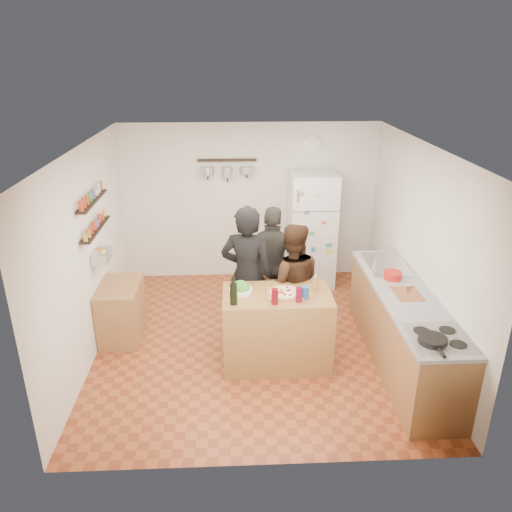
{
  "coord_description": "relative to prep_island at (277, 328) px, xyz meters",
  "views": [
    {
      "loc": [
        -0.27,
        -5.56,
        3.48
      ],
      "look_at": [
        0.0,
        0.1,
        1.15
      ],
      "focal_mm": 35.0,
      "sensor_mm": 36.0,
      "label": 1
    }
  ],
  "objects": [
    {
      "name": "room_shell",
      "position": [
        -0.22,
        0.86,
        0.79
      ],
      "size": [
        4.2,
        4.2,
        4.2
      ],
      "color": "brown",
      "rests_on": "ground"
    },
    {
      "name": "prep_island",
      "position": [
        0.0,
        0.0,
        0.0
      ],
      "size": [
        1.25,
        0.72,
        0.91
      ],
      "primitive_type": "cube",
      "color": "olive",
      "rests_on": "floor"
    },
    {
      "name": "pizza_board",
      "position": [
        0.08,
        -0.02,
        0.47
      ],
      "size": [
        0.42,
        0.34,
        0.02
      ],
      "primitive_type": "cube",
      "color": "#8F5C34",
      "rests_on": "prep_island"
    },
    {
      "name": "pizza",
      "position": [
        0.08,
        -0.02,
        0.48
      ],
      "size": [
        0.34,
        0.34,
        0.02
      ],
      "primitive_type": "cylinder",
      "color": "#CBBC86",
      "rests_on": "pizza_board"
    },
    {
      "name": "salad_bowl",
      "position": [
        -0.42,
        0.05,
        0.48
      ],
      "size": [
        0.27,
        0.27,
        0.05
      ],
      "primitive_type": "cylinder",
      "color": "white",
      "rests_on": "prep_island"
    },
    {
      "name": "wine_bottle",
      "position": [
        -0.5,
        -0.22,
        0.58
      ],
      "size": [
        0.08,
        0.08,
        0.25
      ],
      "primitive_type": "cylinder",
      "color": "black",
      "rests_on": "prep_island"
    },
    {
      "name": "wine_glass_near",
      "position": [
        -0.05,
        -0.24,
        0.55
      ],
      "size": [
        0.08,
        0.08,
        0.18
      ],
      "primitive_type": "cylinder",
      "color": "#570711",
      "rests_on": "prep_island"
    },
    {
      "name": "wine_glass_far",
      "position": [
        0.22,
        -0.2,
        0.54
      ],
      "size": [
        0.07,
        0.07,
        0.17
      ],
      "primitive_type": "cylinder",
      "color": "#5E081F",
      "rests_on": "prep_island"
    },
    {
      "name": "pepper_mill",
      "position": [
        0.45,
        0.05,
        0.54
      ],
      "size": [
        0.05,
        0.05,
        0.16
      ],
      "primitive_type": "cylinder",
      "color": "olive",
      "rests_on": "prep_island"
    },
    {
      "name": "salt_canister",
      "position": [
        0.3,
        -0.12,
        0.53
      ],
      "size": [
        0.09,
        0.09,
        0.14
      ],
      "primitive_type": "cylinder",
      "color": "#1A4091",
      "rests_on": "prep_island"
    },
    {
      "name": "person_left",
      "position": [
        -0.33,
        0.5,
        0.45
      ],
      "size": [
        0.75,
        0.59,
        1.82
      ],
      "primitive_type": "imported",
      "rotation": [
        0.0,
        0.0,
        2.88
      ],
      "color": "black",
      "rests_on": "floor"
    },
    {
      "name": "person_center",
      "position": [
        0.22,
        0.5,
        0.34
      ],
      "size": [
        0.79,
        0.62,
        1.58
      ],
      "primitive_type": "imported",
      "rotation": [
        0.0,
        0.0,
        3.11
      ],
      "color": "black",
      "rests_on": "floor"
    },
    {
      "name": "person_back",
      "position": [
        0.04,
        1.02,
        0.36
      ],
      "size": [
        1.03,
        0.63,
        1.64
      ],
      "primitive_type": "imported",
      "rotation": [
        0.0,
        0.0,
        2.89
      ],
      "color": "#2A2825",
      "rests_on": "floor"
    },
    {
      "name": "counter_run",
      "position": [
        1.48,
        -0.08,
        -0.01
      ],
      "size": [
        0.63,
        2.63,
        0.9
      ],
      "primitive_type": "cube",
      "color": "#9E7042",
      "rests_on": "floor"
    },
    {
      "name": "stove_top",
      "position": [
        1.48,
        -1.03,
        0.46
      ],
      "size": [
        0.6,
        0.62,
        0.02
      ],
      "primitive_type": "cube",
      "color": "white",
      "rests_on": "counter_run"
    },
    {
      "name": "skillet",
      "position": [
        1.38,
        -1.11,
        0.49
      ],
      "size": [
        0.28,
        0.28,
        0.05
      ],
      "primitive_type": "cylinder",
      "color": "black",
      "rests_on": "stove_top"
    },
    {
      "name": "sink",
      "position": [
        1.48,
        0.77,
        0.46
      ],
      "size": [
        0.5,
        0.8,
        0.03
      ],
      "primitive_type": "cube",
      "color": "silver",
      "rests_on": "counter_run"
    },
    {
      "name": "cutting_board",
      "position": [
        1.48,
        -0.09,
        0.46
      ],
      "size": [
        0.3,
        0.4,
        0.02
      ],
      "primitive_type": "cube",
      "color": "#9B5A38",
      "rests_on": "counter_run"
    },
    {
      "name": "red_bowl",
      "position": [
        1.43,
        0.32,
        0.51
      ],
      "size": [
        0.22,
        0.22,
        0.09
      ],
      "primitive_type": "cylinder",
      "color": "#B51A14",
      "rests_on": "counter_run"
    },
    {
      "name": "fridge",
      "position": [
        0.73,
        2.22,
        0.45
      ],
      "size": [
        0.7,
        0.68,
        1.8
      ],
      "primitive_type": "cube",
      "color": "white",
      "rests_on": "floor"
    },
    {
      "name": "wall_clock",
      "position": [
        0.73,
        2.55,
        1.69
      ],
      "size": [
        0.3,
        0.03,
        0.3
      ],
      "primitive_type": "cylinder",
      "rotation": [
        1.57,
        0.0,
        0.0
      ],
      "color": "silver",
      "rests_on": "back_wall"
    },
    {
      "name": "spice_shelf_lower",
      "position": [
        -2.15,
        0.67,
        1.04
      ],
      "size": [
        0.12,
        1.0,
        0.02
      ],
      "primitive_type": "cube",
      "color": "black",
      "rests_on": "left_wall"
    },
    {
      "name": "spice_shelf_upper",
      "position": [
        -2.15,
        0.67,
        1.4
      ],
      "size": [
        0.12,
        1.0,
        0.02
      ],
      "primitive_type": "cube",
      "color": "black",
      "rests_on": "left_wall"
    },
    {
      "name": "produce_basket",
      "position": [
        -2.12,
        0.67,
        0.69
      ],
      "size": [
        0.18,
        0.35,
        0.14
      ],
      "primitive_type": "cube",
      "color": "silver",
      "rests_on": "left_wall"
    },
    {
      "name": "side_table",
      "position": [
        -1.96,
        0.68,
        -0.09
      ],
      "size": [
        0.5,
        0.8,
        0.73
      ],
      "primitive_type": "cube",
      "color": "olive",
      "rests_on": "floor"
    },
    {
      "name": "pot_rack",
      "position": [
        -0.57,
        2.47,
        1.49
      ],
      "size": [
        0.9,
        0.04,
        0.04
      ],
      "primitive_type": "cube",
      "color": "black",
      "rests_on": "back_wall"
    }
  ]
}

